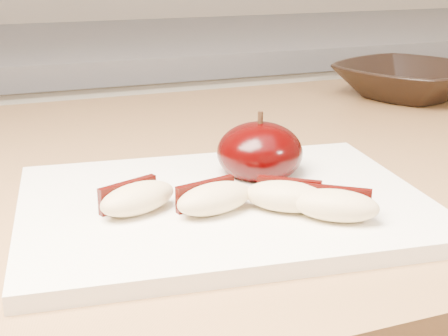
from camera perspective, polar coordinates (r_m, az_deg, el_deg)
name	(u,v)px	position (r m, az deg, el deg)	size (l,w,h in m)	color
back_cabinet	(76,254)	(1.42, -13.36, -7.68)	(2.40, 0.62, 0.94)	silver
cutting_board	(224,205)	(0.50, 0.00, -3.40)	(0.32, 0.23, 0.01)	white
apple_half	(260,152)	(0.55, 3.28, 1.45)	(0.09, 0.09, 0.06)	black
apple_wedge_a	(137,198)	(0.47, -7.99, -2.72)	(0.07, 0.05, 0.02)	#D7BC88
apple_wedge_b	(214,198)	(0.47, -0.95, -2.75)	(0.07, 0.04, 0.02)	#D7BC88
apple_wedge_c	(287,196)	(0.47, 5.74, -2.55)	(0.07, 0.06, 0.02)	#D7BC88
apple_wedge_d	(336,205)	(0.46, 10.18, -3.32)	(0.07, 0.06, 0.02)	#D7BC88
bowl	(408,81)	(0.94, 16.48, 7.65)	(0.19, 0.19, 0.05)	black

